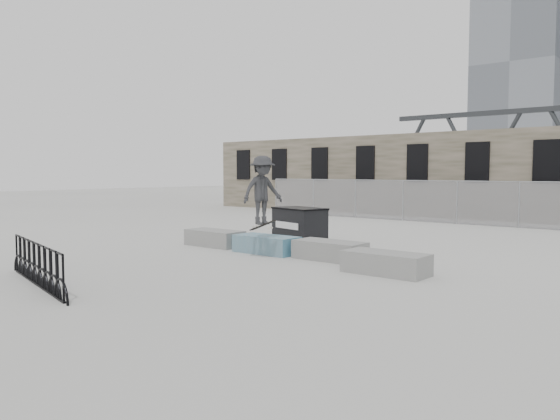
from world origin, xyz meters
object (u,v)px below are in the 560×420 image
(skateboarder, at_px, (262,190))
(planter_offset, at_px, (386,262))
(bike_rack, at_px, (37,265))
(planter_far_left, at_px, (215,237))
(planter_center_left, at_px, (266,244))
(dumpster, at_px, (300,225))
(planter_center_right, at_px, (330,250))

(skateboarder, bearing_deg, planter_offset, -71.64)
(bike_rack, bearing_deg, planter_far_left, 103.71)
(bike_rack, bearing_deg, planter_center_left, 84.03)
(planter_center_left, distance_m, skateboarder, 1.95)
(planter_far_left, bearing_deg, planter_offset, -6.85)
(dumpster, bearing_deg, planter_center_left, -59.89)
(planter_offset, relative_size, bike_rack, 0.46)
(planter_far_left, bearing_deg, dumpster, 56.92)
(planter_far_left, height_order, planter_offset, same)
(planter_center_left, bearing_deg, dumpster, 105.94)
(planter_far_left, bearing_deg, bike_rack, -76.29)
(skateboarder, bearing_deg, planter_center_left, 51.22)
(bike_rack, bearing_deg, dumpster, 90.22)
(planter_center_left, xyz_separation_m, planter_center_right, (2.16, 0.17, 0.00))
(planter_offset, bearing_deg, planter_center_left, 170.73)
(planter_offset, height_order, bike_rack, bike_rack)
(skateboarder, bearing_deg, dumpster, 37.38)
(planter_center_left, xyz_separation_m, skateboarder, (0.62, -0.88, 1.63))
(planter_center_left, bearing_deg, bike_rack, -95.97)
(planter_offset, relative_size, skateboarder, 0.96)
(bike_rack, xyz_separation_m, skateboarder, (1.32, 5.75, 1.47))
(planter_center_right, bearing_deg, planter_center_left, -175.52)
(planter_far_left, distance_m, planter_center_left, 2.33)
(planter_center_left, xyz_separation_m, bike_rack, (-0.69, -6.62, 0.16))
(planter_center_right, distance_m, bike_rack, 7.37)
(bike_rack, bearing_deg, planter_center_right, 67.20)
(planter_center_right, distance_m, skateboarder, 2.47)
(dumpster, xyz_separation_m, bike_rack, (0.04, -9.17, -0.17))
(dumpster, bearing_deg, planter_center_right, -25.31)
(planter_far_left, height_order, skateboarder, skateboarder)
(planter_center_left, bearing_deg, skateboarder, -54.65)
(planter_center_left, height_order, skateboarder, skateboarder)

